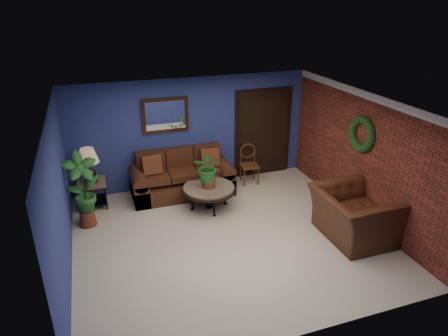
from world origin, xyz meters
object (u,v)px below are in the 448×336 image
object	(u,v)px
end_table	(92,188)
armchair	(353,215)
table_lamp	(88,161)
side_chair	(249,161)
sofa	(181,179)
coffee_table	(209,189)

from	to	relation	value
end_table	armchair	bearing A→B (deg)	-31.83
table_lamp	side_chair	xyz separation A→B (m)	(3.55, 0.07, -0.50)
sofa	side_chair	distance (m)	1.65
sofa	armchair	distance (m)	3.78
end_table	table_lamp	xyz separation A→B (m)	(0.00, -0.00, 0.60)
table_lamp	armchair	xyz separation A→B (m)	(4.45, -2.76, -0.57)
end_table	coffee_table	bearing A→B (deg)	-20.41
side_chair	sofa	bearing A→B (deg)	-172.46
sofa	end_table	xyz separation A→B (m)	(-1.91, -0.03, 0.10)
coffee_table	end_table	distance (m)	2.44
sofa	end_table	size ratio (longest dim) A/B	3.62
sofa	coffee_table	distance (m)	0.97
side_chair	end_table	bearing A→B (deg)	-172.55
side_chair	armchair	size ratio (longest dim) A/B	0.66
end_table	table_lamp	distance (m)	0.60
coffee_table	side_chair	xyz separation A→B (m)	(1.27, 0.92, 0.10)
side_chair	armchair	xyz separation A→B (m)	(0.90, -2.83, -0.07)
coffee_table	side_chair	bearing A→B (deg)	35.92
armchair	side_chair	bearing A→B (deg)	17.87
table_lamp	armchair	distance (m)	5.27
side_chair	armchair	world-z (taller)	side_chair
sofa	end_table	bearing A→B (deg)	-178.98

